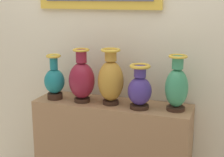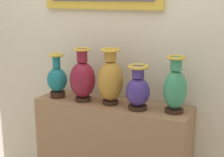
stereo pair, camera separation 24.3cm
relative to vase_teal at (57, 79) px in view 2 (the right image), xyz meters
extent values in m
cube|color=beige|center=(0.44, 0.27, 0.32)|extent=(2.50, 0.10, 2.97)
cylinder|color=#382319|center=(0.00, 0.00, -0.12)|extent=(0.11, 0.11, 0.04)
ellipsoid|color=#19727A|center=(0.00, 0.00, -0.01)|extent=(0.15, 0.15, 0.18)
cylinder|color=#19727A|center=(0.00, 0.00, 0.14)|extent=(0.06, 0.06, 0.10)
torus|color=gold|center=(0.00, 0.00, 0.19)|extent=(0.11, 0.11, 0.02)
cylinder|color=#382319|center=(0.22, 0.00, -0.13)|extent=(0.12, 0.12, 0.03)
ellipsoid|color=maroon|center=(0.22, 0.00, 0.02)|extent=(0.19, 0.19, 0.26)
cylinder|color=maroon|center=(0.22, 0.00, 0.20)|extent=(0.08, 0.08, 0.09)
torus|color=gold|center=(0.22, 0.00, 0.24)|extent=(0.12, 0.12, 0.02)
cylinder|color=#382319|center=(0.44, 0.02, -0.13)|extent=(0.11, 0.11, 0.03)
ellipsoid|color=#B27F2D|center=(0.44, 0.02, 0.03)|extent=(0.18, 0.18, 0.29)
cylinder|color=#B27F2D|center=(0.44, 0.02, 0.21)|extent=(0.08, 0.08, 0.08)
torus|color=gold|center=(0.44, 0.02, 0.25)|extent=(0.14, 0.14, 0.02)
cylinder|color=#382319|center=(0.66, -0.01, -0.13)|extent=(0.13, 0.13, 0.03)
ellipsoid|color=#3F2D7F|center=(0.66, -0.01, -0.02)|extent=(0.16, 0.16, 0.20)
cylinder|color=#3F2D7F|center=(0.66, -0.01, 0.12)|extent=(0.08, 0.08, 0.08)
torus|color=gold|center=(0.66, -0.01, 0.16)|extent=(0.14, 0.14, 0.02)
cylinder|color=#382319|center=(0.90, 0.04, -0.13)|extent=(0.13, 0.13, 0.03)
ellipsoid|color=#388C60|center=(0.90, 0.04, 0.01)|extent=(0.15, 0.15, 0.26)
cylinder|color=#388C60|center=(0.90, 0.04, 0.19)|extent=(0.08, 0.08, 0.08)
torus|color=gold|center=(0.90, 0.04, 0.23)|extent=(0.13, 0.13, 0.02)
camera|label=1|loc=(1.23, -2.19, 0.62)|focal=54.72mm
camera|label=2|loc=(1.45, -2.09, 0.62)|focal=54.72mm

